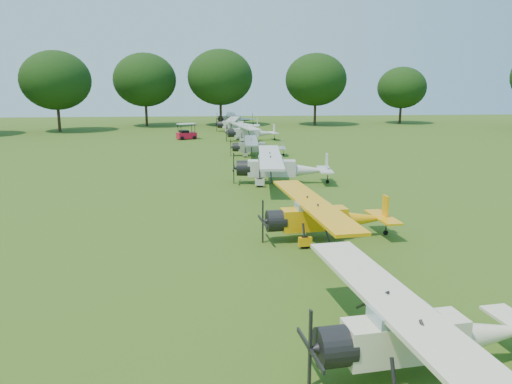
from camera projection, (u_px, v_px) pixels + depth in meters
ground at (272, 204)px, 31.48m from camera, size 160.00×160.00×0.00m
tree_belt at (331, 74)px, 30.19m from camera, size 137.36×130.27×14.52m
aircraft_1 at (423, 330)px, 13.03m from camera, size 6.80×10.81×2.12m
aircraft_2 at (324, 215)px, 24.29m from camera, size 6.71×10.67×2.10m
aircraft_3 at (279, 166)px, 37.46m from camera, size 7.49×11.94×2.35m
aircraft_4 at (256, 146)px, 51.41m from camera, size 5.76×9.17×1.81m
aircraft_5 at (250, 131)px, 64.26m from camera, size 6.84×10.83×2.13m
aircraft_6 at (236, 123)px, 75.93m from camera, size 6.73×10.69×2.10m
aircraft_7 at (234, 118)px, 87.44m from camera, size 6.65×10.56×2.09m
golf_cart at (186, 134)px, 65.97m from camera, size 2.78×2.24×2.08m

